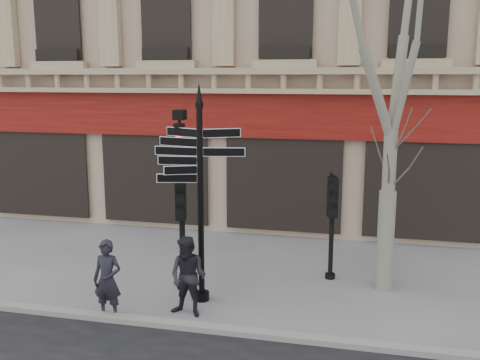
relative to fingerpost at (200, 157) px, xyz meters
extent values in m
plane|color=slate|center=(1.00, 0.05, -3.09)|extent=(80.00, 80.00, 0.00)
cube|color=gray|center=(1.00, -1.35, -3.03)|extent=(80.00, 0.25, 0.12)
cube|color=#60090A|center=(1.00, 4.93, 0.51)|extent=(28.00, 0.25, 1.30)
cube|color=#8E795C|center=(1.00, 4.70, 1.48)|extent=(28.00, 0.35, 0.74)
cylinder|color=black|center=(0.00, 0.00, -1.05)|extent=(0.12, 0.12, 4.08)
cylinder|color=black|center=(0.00, 0.00, -3.00)|extent=(0.32, 0.32, 0.18)
cone|color=black|center=(0.00, 0.00, 1.31)|extent=(0.14, 0.14, 0.41)
cylinder|color=black|center=(-0.59, 0.51, -1.25)|extent=(0.13, 0.13, 3.69)
cylinder|color=black|center=(-0.59, 0.51, -3.02)|extent=(0.27, 0.27, 0.15)
cube|color=black|center=(-0.59, 0.51, -0.96)|extent=(0.51, 0.43, 1.00)
cube|color=black|center=(-0.59, 0.51, 0.13)|extent=(0.51, 0.43, 1.00)
sphere|color=#FF0C05|center=(-0.59, 0.51, 0.39)|extent=(0.21, 0.21, 0.21)
cube|color=black|center=(-0.59, 0.51, 0.81)|extent=(0.30, 0.35, 0.21)
cylinder|color=black|center=(2.59, 1.88, -1.87)|extent=(0.12, 0.12, 2.45)
cylinder|color=black|center=(2.59, 1.88, -3.02)|extent=(0.26, 0.26, 0.14)
cube|color=black|center=(2.59, 1.88, -1.11)|extent=(0.47, 0.38, 0.93)
cylinder|color=gray|center=(3.80, 1.49, -1.96)|extent=(0.37, 0.37, 2.26)
cylinder|color=gray|center=(3.80, 1.49, -0.22)|extent=(0.29, 0.29, 1.44)
imported|color=black|center=(-1.53, -1.25, -2.29)|extent=(0.58, 0.38, 1.60)
imported|color=black|center=(-0.04, -0.77, -2.28)|extent=(0.88, 0.74, 1.62)
camera|label=1|loc=(3.21, -10.28, 1.61)|focal=40.00mm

